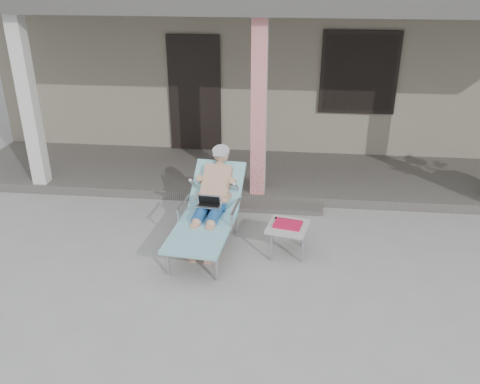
# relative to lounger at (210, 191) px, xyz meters

# --- Properties ---
(ground) EXTENTS (60.00, 60.00, 0.00)m
(ground) POSITION_rel_lounger_xyz_m (0.53, -0.84, -0.74)
(ground) COLOR #9E9E99
(ground) RESTS_ON ground
(house) EXTENTS (10.40, 5.40, 3.30)m
(house) POSITION_rel_lounger_xyz_m (0.53, 5.65, 0.93)
(house) COLOR gray
(house) RESTS_ON ground
(porch_deck) EXTENTS (10.00, 2.00, 0.15)m
(porch_deck) POSITION_rel_lounger_xyz_m (0.53, 2.16, -0.66)
(porch_deck) COLOR #605B56
(porch_deck) RESTS_ON ground
(porch_overhang) EXTENTS (10.00, 2.30, 2.85)m
(porch_overhang) POSITION_rel_lounger_xyz_m (0.53, 2.10, 2.05)
(porch_overhang) COLOR silver
(porch_overhang) RESTS_ON porch_deck
(porch_step) EXTENTS (2.00, 0.30, 0.07)m
(porch_step) POSITION_rel_lounger_xyz_m (0.53, 1.01, -0.70)
(porch_step) COLOR #605B56
(porch_step) RESTS_ON ground
(lounger) EXTENTS (0.85, 1.88, 1.20)m
(lounger) POSITION_rel_lounger_xyz_m (0.00, 0.00, 0.00)
(lounger) COLOR #B7B7BC
(lounger) RESTS_ON ground
(side_table) EXTENTS (0.57, 0.57, 0.44)m
(side_table) POSITION_rel_lounger_xyz_m (1.02, -0.22, -0.37)
(side_table) COLOR #BBBBB6
(side_table) RESTS_ON ground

